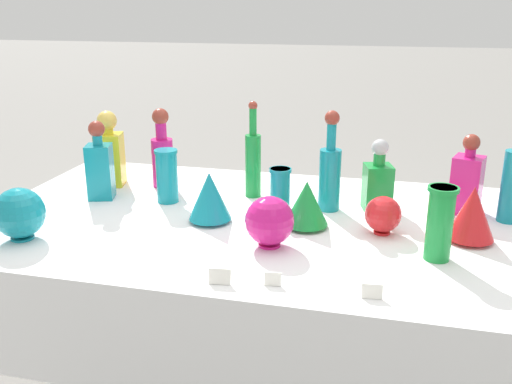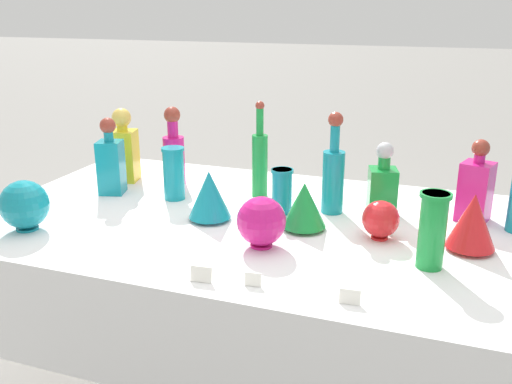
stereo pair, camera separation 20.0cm
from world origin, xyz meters
name	(u,v)px [view 2 (the right image)]	position (x,y,z in m)	size (l,w,h in m)	color
display_table	(252,237)	(0.00, -0.04, 0.71)	(1.96, 1.17, 0.76)	white
tall_bottle_0	(333,174)	(0.24, 0.16, 0.91)	(0.08, 0.08, 0.37)	teal
tall_bottle_1	(260,160)	(-0.07, 0.24, 0.91)	(0.06, 0.06, 0.38)	#198C38
tall_bottle_2	(174,151)	(-0.47, 0.28, 0.90)	(0.09, 0.09, 0.33)	#C61972
square_decanter_0	(382,186)	(0.41, 0.20, 0.87)	(0.12, 0.12, 0.27)	#198C38
square_decanter_1	(476,187)	(0.73, 0.24, 0.88)	(0.13, 0.13, 0.29)	#C61972
square_decanter_2	(124,149)	(-0.69, 0.25, 0.90)	(0.13, 0.13, 0.32)	yellow
square_decanter_3	(111,162)	(-0.64, 0.08, 0.89)	(0.12, 0.12, 0.31)	teal
slender_vase_0	(282,190)	(0.07, 0.09, 0.85)	(0.08, 0.08, 0.17)	teal
slender_vase_1	(433,228)	(0.61, -0.20, 0.88)	(0.09, 0.09, 0.23)	#198C38
slender_vase_2	(174,172)	(-0.38, 0.10, 0.87)	(0.09, 0.09, 0.21)	teal
fluted_vase_0	(304,205)	(0.19, -0.04, 0.85)	(0.15, 0.15, 0.16)	#198C38
fluted_vase_1	(472,221)	(0.72, -0.03, 0.86)	(0.15, 0.15, 0.18)	red
fluted_vase_2	(209,195)	(-0.15, -0.07, 0.85)	(0.15, 0.15, 0.18)	teal
round_bowl_0	(24,205)	(-0.70, -0.36, 0.85)	(0.16, 0.16, 0.17)	teal
round_bowl_1	(261,221)	(0.10, -0.22, 0.85)	(0.16, 0.16, 0.16)	#C61972
round_bowl_2	(381,219)	(0.44, -0.03, 0.83)	(0.12, 0.12, 0.13)	red
price_tag_left	(253,279)	(0.16, -0.48, 0.78)	(0.05, 0.01, 0.04)	white
price_tag_center	(350,297)	(0.43, -0.49, 0.78)	(0.05, 0.01, 0.04)	white
price_tag_right	(201,274)	(0.02, -0.51, 0.78)	(0.06, 0.01, 0.04)	white
cardboard_box_behind_left	(394,244)	(0.37, 1.32, 0.18)	(0.61, 0.50, 0.44)	tan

